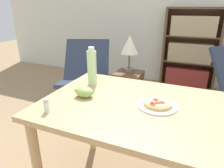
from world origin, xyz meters
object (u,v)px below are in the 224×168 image
at_px(lounge_chair_near, 86,85).
at_px(side_table, 128,91).
at_px(salt_shaker, 46,106).
at_px(pizza_on_plate, 157,104).
at_px(bookshelf, 190,51).
at_px(grape_bunch, 84,92).
at_px(table_lamp, 130,46).
at_px(drink_bottle, 92,67).

bearing_deg(lounge_chair_near, side_table, -10.35).
xyz_separation_m(salt_shaker, lounge_chair_near, (-0.64, 1.49, -0.52)).
height_order(pizza_on_plate, bookshelf, bookshelf).
distance_m(salt_shaker, side_table, 1.69).
xyz_separation_m(grape_bunch, bookshelf, (0.53, 2.50, -0.18)).
relative_size(pizza_on_plate, side_table, 0.46).
bearing_deg(pizza_on_plate, lounge_chair_near, 135.63).
bearing_deg(table_lamp, side_table, 0.00).
bearing_deg(bookshelf, grape_bunch, -102.07).
xyz_separation_m(pizza_on_plate, side_table, (-0.61, 1.29, -0.52)).
relative_size(drink_bottle, table_lamp, 0.60).
height_order(drink_bottle, lounge_chair_near, drink_bottle).
bearing_deg(pizza_on_plate, bookshelf, 88.44).
xyz_separation_m(drink_bottle, lounge_chair_near, (-0.67, 1.01, -0.62)).
bearing_deg(grape_bunch, salt_shaker, -109.29).
height_order(pizza_on_plate, table_lamp, table_lamp).
height_order(lounge_chair_near, bookshelf, bookshelf).
height_order(grape_bunch, side_table, grape_bunch).
bearing_deg(table_lamp, grape_bunch, -84.08).
relative_size(lounge_chair_near, bookshelf, 0.71).
relative_size(grape_bunch, bookshelf, 0.09).
relative_size(drink_bottle, lounge_chair_near, 0.31).
xyz_separation_m(bookshelf, side_table, (-0.67, -1.16, -0.36)).
distance_m(pizza_on_plate, side_table, 1.52).
xyz_separation_m(grape_bunch, drink_bottle, (-0.06, 0.22, 0.10)).
bearing_deg(salt_shaker, grape_bunch, 70.71).
distance_m(grape_bunch, bookshelf, 2.56).
distance_m(bookshelf, table_lamp, 1.36).
relative_size(salt_shaker, table_lamp, 0.17).
distance_m(pizza_on_plate, drink_bottle, 0.56).
height_order(pizza_on_plate, drink_bottle, drink_bottle).
height_order(grape_bunch, salt_shaker, salt_shaker).
relative_size(grape_bunch, table_lamp, 0.26).
relative_size(drink_bottle, bookshelf, 0.22).
height_order(salt_shaker, side_table, salt_shaker).
bearing_deg(side_table, salt_shaker, -88.28).
relative_size(bookshelf, side_table, 2.53).
distance_m(grape_bunch, lounge_chair_near, 1.52).
bearing_deg(drink_bottle, salt_shaker, -93.91).
relative_size(bookshelf, table_lamp, 2.76).
relative_size(pizza_on_plate, grape_bunch, 1.92).
relative_size(grape_bunch, lounge_chair_near, 0.13).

